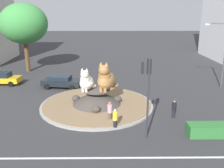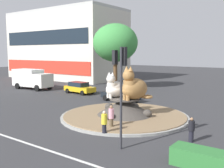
% 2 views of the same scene
% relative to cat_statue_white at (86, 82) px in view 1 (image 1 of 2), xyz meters
% --- Properties ---
extents(ground_plane, '(160.00, 160.00, 0.00)m').
position_rel_cat_statue_white_xyz_m(ground_plane, '(0.94, 0.13, -2.46)').
color(ground_plane, '#333335').
extents(lane_centreline, '(112.00, 0.20, 0.01)m').
position_rel_cat_statue_white_xyz_m(lane_centreline, '(0.94, -8.78, -2.45)').
color(lane_centreline, silver).
rests_on(lane_centreline, ground).
extents(roundabout_island, '(10.80, 10.80, 1.64)m').
position_rel_cat_statue_white_xyz_m(roundabout_island, '(0.94, 0.14, -1.90)').
color(roundabout_island, gray).
rests_on(roundabout_island, ground).
extents(cat_statue_white, '(1.79, 2.26, 2.23)m').
position_rel_cat_statue_white_xyz_m(cat_statue_white, '(0.00, 0.00, 0.00)').
color(cat_statue_white, silver).
rests_on(cat_statue_white, roundabout_island).
extents(cat_statue_tabby, '(2.36, 2.77, 2.77)m').
position_rel_cat_statue_white_xyz_m(cat_statue_tabby, '(1.84, 0.11, 0.20)').
color(cat_statue_tabby, '#9E703D').
rests_on(cat_statue_tabby, roundabout_island).
extents(traffic_light_mast, '(0.74, 0.50, 5.81)m').
position_rel_cat_statue_white_xyz_m(traffic_light_mast, '(4.79, -6.07, 1.76)').
color(traffic_light_mast, '#2D2D33').
rests_on(traffic_light_mast, ground).
extents(clipped_hedge_strip, '(5.27, 1.20, 0.90)m').
position_rel_cat_statue_white_xyz_m(clipped_hedge_strip, '(10.59, -5.90, -2.01)').
color(clipped_hedge_strip, '#2D7033').
rests_on(clipped_hedge_strip, ground).
extents(broadleaf_tree_behind_island, '(6.68, 6.68, 9.77)m').
position_rel_cat_statue_white_xyz_m(broadleaf_tree_behind_island, '(-9.89, 13.94, 4.45)').
color(broadleaf_tree_behind_island, brown).
rests_on(broadleaf_tree_behind_island, ground).
extents(streetlight_arm, '(2.51, 0.82, 7.48)m').
position_rel_cat_statue_white_xyz_m(streetlight_arm, '(15.16, 6.04, 1.93)').
color(streetlight_arm, '#4C4C51').
rests_on(streetlight_arm, ground).
extents(pedestrian_pink_shirt, '(0.39, 0.39, 1.77)m').
position_rel_cat_statue_white_xyz_m(pedestrian_pink_shirt, '(2.19, -3.47, -1.52)').
color(pedestrian_pink_shirt, brown).
rests_on(pedestrian_pink_shirt, ground).
extents(pedestrian_black_shirt, '(0.39, 0.39, 1.55)m').
position_rel_cat_statue_white_xyz_m(pedestrian_black_shirt, '(7.70, -2.63, -1.65)').
color(pedestrian_black_shirt, black).
rests_on(pedestrian_black_shirt, ground).
extents(pedestrian_yellow_shirt, '(0.39, 0.39, 1.68)m').
position_rel_cat_statue_white_xyz_m(pedestrian_yellow_shirt, '(2.60, -4.81, -1.58)').
color(pedestrian_yellow_shirt, black).
rests_on(pedestrian_yellow_shirt, ground).
extents(sedan_on_far_lane, '(4.75, 2.58, 1.45)m').
position_rel_cat_statue_white_xyz_m(sedan_on_far_lane, '(-3.52, 5.94, -1.68)').
color(sedan_on_far_lane, black).
rests_on(sedan_on_far_lane, ground).
extents(hatchback_near_shophouse, '(4.56, 2.24, 1.54)m').
position_rel_cat_statue_white_xyz_m(hatchback_near_shophouse, '(-11.13, 7.35, -1.65)').
color(hatchback_near_shophouse, gold).
rests_on(hatchback_near_shophouse, ground).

